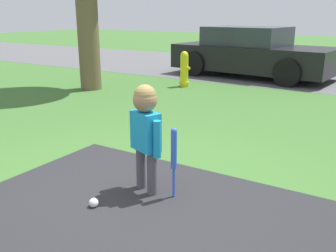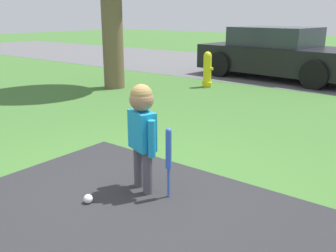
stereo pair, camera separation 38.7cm
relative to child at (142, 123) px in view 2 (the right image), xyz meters
The scene contains 6 objects.
ground_plane 0.73m from the child, 100.42° to the right, with size 60.00×60.00×0.00m, color #3D6B2D.
child is the anchor object (origin of this frame).
baseball_bat 0.38m from the child, ahead, with size 0.06×0.06×0.69m.
sports_ball 0.86m from the child, 112.77° to the right, with size 0.09×0.09×0.09m.
fire_hydrant 5.63m from the child, 115.86° to the left, with size 0.27×0.24×0.84m.
parked_car 7.56m from the child, 102.46° to the left, with size 4.49×2.38×1.35m.
Camera 2 is at (2.33, -2.28, 1.68)m, focal length 40.00 mm.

